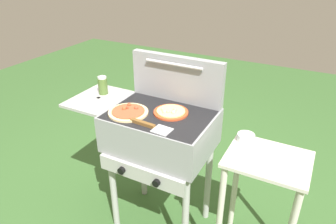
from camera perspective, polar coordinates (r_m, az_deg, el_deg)
name	(u,v)px	position (r m, az deg, el deg)	size (l,w,h in m)	color
ground_plane	(162,220)	(2.43, -1.10, -19.34)	(8.00, 8.00, 0.00)	#38602D
grill	(159,133)	(1.95, -1.73, -3.92)	(0.96, 0.53, 0.90)	gray
grill_lid_open	(177,78)	(1.99, 1.62, 6.21)	(0.63, 0.08, 0.30)	gray
pizza_cheese	(171,112)	(1.87, 0.51, 0.02)	(0.21, 0.21, 0.04)	#C64723
pizza_pepperoni	(128,112)	(1.89, -7.34, 0.04)	(0.24, 0.24, 0.03)	beige
sauce_jar	(103,85)	(2.16, -11.95, 4.85)	(0.06, 0.06, 0.12)	#4C6B2D
spatula	(150,126)	(1.73, -3.26, -2.61)	(0.26, 0.10, 0.02)	#B7BABF
prep_table	(262,191)	(1.90, 17.03, -13.74)	(0.44, 0.36, 0.79)	beige
topping_bowl_near	(246,138)	(1.86, 14.18, -4.66)	(0.10, 0.10, 0.04)	silver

